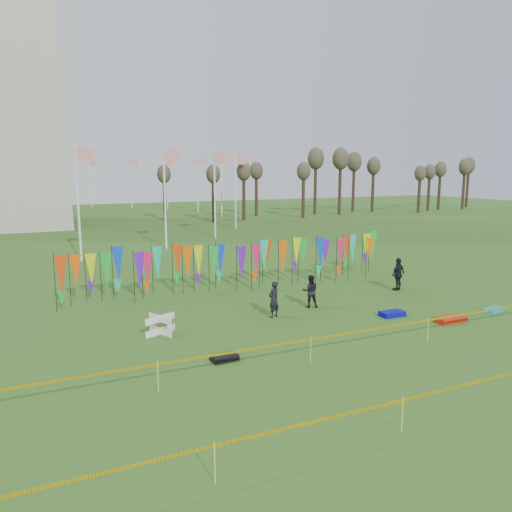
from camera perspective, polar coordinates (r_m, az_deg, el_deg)
name	(u,v)px	position (r m, az deg, el deg)	size (l,w,h in m)	color
ground	(330,339)	(19.14, 8.45, -9.33)	(160.00, 160.00, 0.00)	#2C5718
banner_row	(244,258)	(26.33, -1.36, -0.26)	(18.64, 0.64, 2.51)	black
caution_tape_near	(354,333)	(17.40, 11.12, -8.68)	(26.00, 0.02, 0.90)	yellow
caution_tape_far	(462,387)	(14.16, 22.50, -13.69)	(26.00, 0.02, 0.90)	yellow
tree_line	(351,170)	(72.49, 10.80, 9.63)	(53.92, 1.92, 7.84)	#3A291D
box_kite	(160,325)	(19.59, -10.88, -7.74)	(0.71, 0.71, 0.79)	#B80D14
person_left	(274,299)	(21.37, 2.04, -4.97)	(0.57, 0.42, 1.58)	black
person_mid	(310,291)	(23.04, 6.23, -4.00)	(0.74, 0.46, 1.52)	black
person_right	(398,274)	(27.11, 15.95, -2.00)	(1.01, 0.58, 1.73)	black
kite_bag_blue	(392,314)	(22.45, 15.30, -6.38)	(1.07, 0.56, 0.22)	#090E98
kite_bag_red	(450,319)	(22.35, 21.32, -6.77)	(1.32, 0.60, 0.24)	red
kite_bag_black	(224,358)	(16.90, -3.63, -11.52)	(0.88, 0.51, 0.20)	black
kite_bag_teal	(494,310)	(24.67, 25.52, -5.58)	(1.01, 0.48, 0.19)	#0DA8C3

